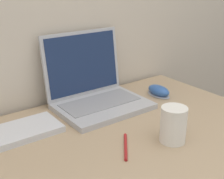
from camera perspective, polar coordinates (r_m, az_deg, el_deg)
laptop at (r=1.16m, az=-3.13°, el=0.01°), size 0.32×0.27×0.26m
drink_cup at (r=0.93m, az=11.16°, el=-6.21°), size 0.08×0.08×0.11m
computer_mouse at (r=1.27m, az=8.53°, el=-0.29°), size 0.06×0.11×0.04m
pen at (r=0.90m, az=2.51°, el=-10.37°), size 0.09×0.11×0.01m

